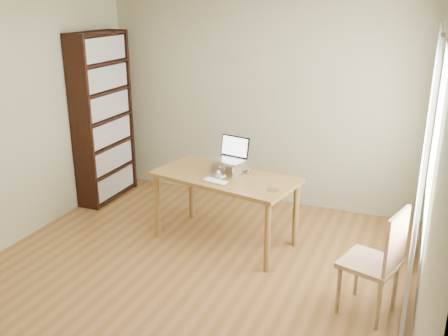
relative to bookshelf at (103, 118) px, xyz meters
The scene contains 10 objects.
room 2.43m from the bookshelf, 39.52° to the right, with size 4.04×4.54×2.64m.
bookshelf is the anchor object (origin of this frame).
curtains 3.83m from the bookshelf, 11.30° to the right, with size 0.03×1.90×2.25m.
desk 2.02m from the bookshelf, 17.34° to the right, with size 1.58×1.00×0.75m.
laptop_stand 1.97m from the bookshelf, 15.10° to the right, with size 0.32×0.25×0.13m.
laptop 1.94m from the bookshelf, 13.44° to the right, with size 0.37×0.33×0.23m.
keyboard 2.06m from the bookshelf, 23.32° to the right, with size 0.29×0.17×0.02m.
coaster 2.61m from the bookshelf, 17.93° to the right, with size 0.11×0.11×0.01m, color #4F331B.
cat 2.00m from the bookshelf, 13.96° to the right, with size 0.23×0.47×0.14m.
chair 3.80m from the bookshelf, 20.38° to the right, with size 0.53×0.53×0.95m.
Camera 1 is at (1.88, -3.50, 2.51)m, focal length 40.00 mm.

